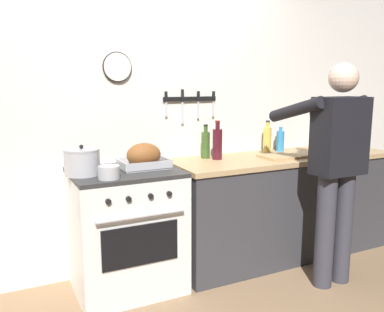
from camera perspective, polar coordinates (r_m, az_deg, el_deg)
wall_back at (r=3.32m, az=-7.75°, el=6.31°), size 6.00×0.13×2.60m
counter_block at (r=3.74m, az=12.43°, el=-6.56°), size 2.03×0.65×0.90m
stove at (r=3.09m, az=-9.12°, el=-10.18°), size 0.76×0.67×0.90m
person_cook at (r=3.18m, az=19.45°, el=-0.66°), size 0.51×0.63×1.66m
roasting_pan at (r=3.01m, az=-6.74°, el=-0.10°), size 0.35×0.26×0.19m
stock_pot at (r=2.87m, az=-15.10°, el=-0.78°), size 0.24×0.24×0.21m
saucepan at (r=2.72m, az=-11.51°, el=-2.23°), size 0.14×0.14×0.09m
cutting_board at (r=3.51m, az=12.47°, el=-0.05°), size 0.36×0.24×0.02m
bottle_olive_oil at (r=3.39m, az=1.91°, el=1.67°), size 0.07×0.07×0.28m
bottle_dish_soap at (r=3.82m, az=12.21°, el=2.14°), size 0.07×0.07×0.24m
bottle_cooking_oil at (r=3.78m, az=10.46°, el=2.40°), size 0.07×0.07×0.28m
bottle_wine_red at (r=3.34m, az=3.56°, el=1.80°), size 0.08×0.08×0.32m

